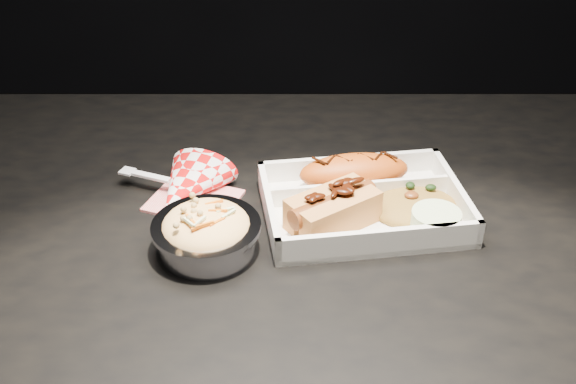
% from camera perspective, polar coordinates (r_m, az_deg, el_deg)
% --- Properties ---
extents(dining_table, '(1.20, 0.80, 0.75)m').
position_cam_1_polar(dining_table, '(0.95, 3.27, -7.62)').
color(dining_table, black).
rests_on(dining_table, ground).
extents(food_tray, '(0.27, 0.21, 0.04)m').
position_cam_1_polar(food_tray, '(0.93, 5.93, -1.22)').
color(food_tray, white).
rests_on(food_tray, dining_table).
extents(fried_pastry, '(0.15, 0.08, 0.05)m').
position_cam_1_polar(fried_pastry, '(0.96, 5.24, 1.62)').
color(fried_pastry, '#B64B12').
rests_on(fried_pastry, food_tray).
extents(hotdog, '(0.12, 0.11, 0.06)m').
position_cam_1_polar(hotdog, '(0.88, 3.58, -1.20)').
color(hotdog, '#CC8645').
rests_on(hotdog, food_tray).
extents(fried_rice_mound, '(0.12, 0.11, 0.03)m').
position_cam_1_polar(fried_rice_mound, '(0.93, 10.05, -0.62)').
color(fried_rice_mound, olive).
rests_on(fried_rice_mound, food_tray).
extents(cupcake_liner, '(0.06, 0.06, 0.03)m').
position_cam_1_polar(cupcake_liner, '(0.89, 11.58, -2.38)').
color(cupcake_liner, beige).
rests_on(cupcake_liner, food_tray).
extents(foil_coleslaw_cup, '(0.13, 0.13, 0.06)m').
position_cam_1_polar(foil_coleslaw_cup, '(0.85, -6.47, -3.09)').
color(foil_coleslaw_cup, silver).
rests_on(foil_coleslaw_cup, dining_table).
extents(napkin_fork, '(0.17, 0.14, 0.10)m').
position_cam_1_polar(napkin_fork, '(0.96, -8.04, 0.40)').
color(napkin_fork, red).
rests_on(napkin_fork, dining_table).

